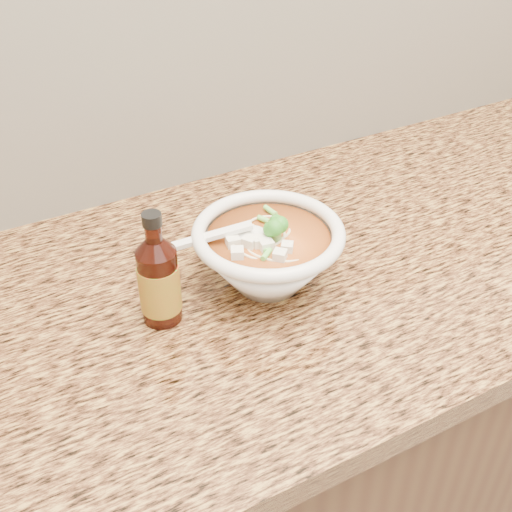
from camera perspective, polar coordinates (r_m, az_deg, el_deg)
name	(u,v)px	position (r m, az deg, el deg)	size (l,w,h in m)	color
cabinet	(324,431)	(1.37, 6.04, -15.23)	(4.00, 0.65, 0.86)	#371F10
counter_slab	(341,256)	(1.06, 7.57, 0.03)	(4.00, 0.68, 0.04)	#AA813E
soup_bowl	(268,255)	(0.93, 1.09, 0.08)	(0.24, 0.22, 0.12)	silver
hot_sauce_bottle	(159,281)	(0.87, -8.63, -2.21)	(0.07, 0.07, 0.17)	#360D07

